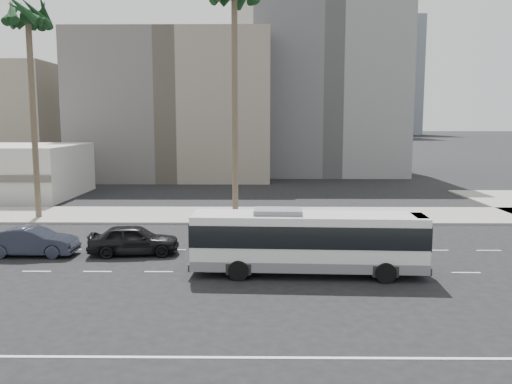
{
  "coord_description": "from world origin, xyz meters",
  "views": [
    {
      "loc": [
        -0.96,
        -25.33,
        7.36
      ],
      "look_at": [
        -1.27,
        4.0,
        3.42
      ],
      "focal_mm": 37.51,
      "sensor_mm": 36.0,
      "label": 1
    }
  ],
  "objects_px": {
    "car_b": "(32,241)",
    "palm_mid": "(28,21)",
    "city_bus": "(308,240)",
    "car_a": "(134,240)"
  },
  "relations": [
    {
      "from": "car_b",
      "to": "palm_mid",
      "type": "bearing_deg",
      "value": 21.26
    },
    {
      "from": "car_b",
      "to": "palm_mid",
      "type": "height_order",
      "value": "palm_mid"
    },
    {
      "from": "city_bus",
      "to": "palm_mid",
      "type": "xyz_separation_m",
      "value": [
        -19.04,
        14.51,
        12.75
      ]
    },
    {
      "from": "palm_mid",
      "to": "car_a",
      "type": "bearing_deg",
      "value": -47.75
    },
    {
      "from": "car_a",
      "to": "palm_mid",
      "type": "xyz_separation_m",
      "value": [
        -9.78,
        10.77,
        13.58
      ]
    },
    {
      "from": "city_bus",
      "to": "car_a",
      "type": "distance_m",
      "value": 10.01
    },
    {
      "from": "city_bus",
      "to": "car_b",
      "type": "height_order",
      "value": "city_bus"
    },
    {
      "from": "car_b",
      "to": "palm_mid",
      "type": "relative_size",
      "value": 0.3
    },
    {
      "from": "city_bus",
      "to": "car_a",
      "type": "bearing_deg",
      "value": 160.76
    },
    {
      "from": "city_bus",
      "to": "palm_mid",
      "type": "distance_m",
      "value": 27.12
    }
  ]
}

